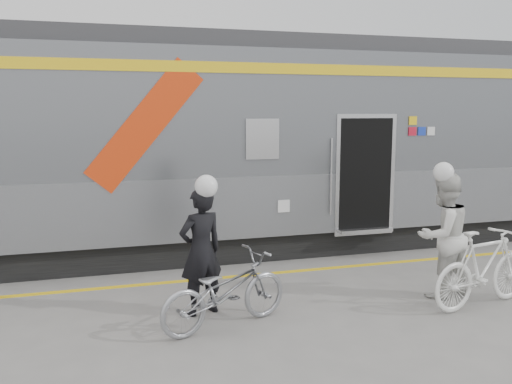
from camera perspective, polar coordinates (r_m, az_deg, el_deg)
name	(u,v)px	position (r m, az deg, el deg)	size (l,w,h in m)	color
ground	(285,324)	(7.23, 3.11, -13.75)	(90.00, 90.00, 0.00)	slate
train	(231,145)	(10.82, -2.65, 4.95)	(24.00, 3.17, 4.10)	black
safety_strip	(243,276)	(9.16, -1.42, -8.81)	(24.00, 0.12, 0.01)	yellow
man	(201,251)	(7.35, -5.82, -6.22)	(0.64, 0.42, 1.74)	black
bicycle_left	(225,291)	(6.99, -3.29, -10.34)	(0.64, 1.83, 0.96)	#96989D
woman	(443,235)	(8.45, 19.05, -4.35)	(0.89, 0.70, 1.84)	silver
bicycle_right	(484,268)	(8.30, 22.84, -7.38)	(0.52, 1.86, 1.12)	white
helmet_man	(200,176)	(7.16, -5.94, 1.73)	(0.30, 0.30, 0.30)	white
helmet_woman	(446,163)	(8.29, 19.41, 2.87)	(0.29, 0.29, 0.29)	white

